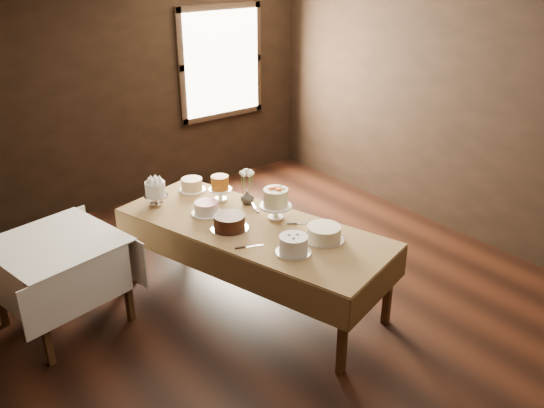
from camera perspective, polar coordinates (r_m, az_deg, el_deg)
The scene contains 20 objects.
floor at distance 5.26m, azimuth 1.35°, elevation -10.18°, with size 5.00×6.00×0.01m, color black.
wall_back at distance 7.09m, azimuth -14.25°, elevation 10.86°, with size 5.00×0.02×2.80m, color black.
wall_right at distance 6.41m, azimuth 19.35°, elevation 8.81°, with size 0.02×6.00×2.80m, color black.
window at distance 7.59m, azimuth -5.05°, elevation 13.94°, with size 1.10×0.05×1.30m, color #FFEABF.
display_table at distance 4.99m, azimuth -1.99°, elevation -2.75°, with size 1.63×2.65×0.77m.
side_table at distance 5.00m, azimuth -20.84°, elevation -4.49°, with size 1.11×1.11×0.80m.
cake_meringue at distance 5.42m, azimuth -11.60°, elevation 1.00°, with size 0.22×0.22×0.24m.
cake_speckled at distance 5.69m, azimuth -8.04°, elevation 1.92°, with size 0.26×0.26×0.12m.
cake_lattice at distance 5.18m, azimuth -6.59°, elevation -0.48°, with size 0.30×0.30×0.11m.
cake_caramel at distance 5.43m, azimuth -5.23°, elevation 1.48°, with size 0.22×0.22×0.26m.
cake_chocolate at distance 4.89m, azimuth -4.29°, elevation -1.87°, with size 0.37×0.37×0.13m.
cake_flowers at distance 5.04m, azimuth 0.38°, elevation -0.12°, with size 0.31×0.31×0.29m.
cake_swirl at distance 4.50m, azimuth 2.17°, elevation -4.14°, with size 0.32×0.32×0.15m.
cake_cream at distance 4.72m, azimuth 5.23°, elevation -2.95°, with size 0.38×0.38×0.12m.
cake_server_b at distance 4.99m, azimuth 3.40°, elevation -1.98°, with size 0.24×0.03×0.01m, color silver.
cake_server_c at distance 5.15m, azimuth -5.15°, elevation -1.13°, with size 0.24×0.03×0.01m, color silver.
cake_server_d at distance 5.32m, azimuth -1.89°, elevation -0.15°, with size 0.24×0.03×0.01m, color silver.
cake_server_e at distance 4.63m, azimuth -1.76°, elevation -4.22°, with size 0.24×0.03×0.01m, color silver.
flower_vase at distance 5.35m, azimuth -2.50°, elevation 0.67°, with size 0.13×0.13×0.13m, color #2D2823.
flower_bouquet at distance 5.27m, azimuth -2.54°, elevation 2.51°, with size 0.14×0.14×0.20m, color white, non-canonical shape.
Camera 1 is at (-2.74, -3.34, 3.01)m, focal length 37.48 mm.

